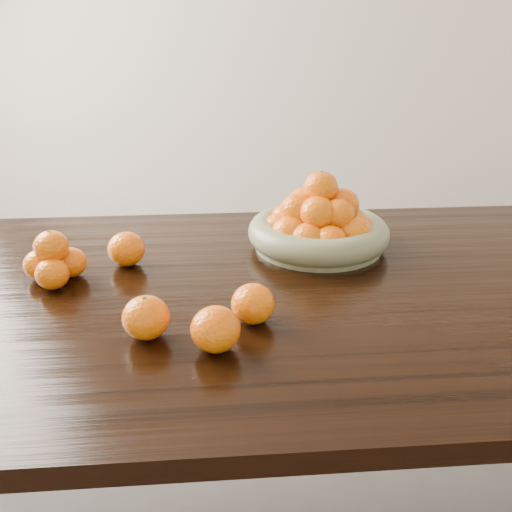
{
  "coord_description": "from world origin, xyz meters",
  "views": [
    {
      "loc": [
        -0.11,
        -1.08,
        1.28
      ],
      "look_at": [
        -0.02,
        -0.02,
        0.83
      ],
      "focal_mm": 40.0,
      "sensor_mm": 36.0,
      "label": 1
    }
  ],
  "objects": [
    {
      "name": "fruit_bowl",
      "position": [
        0.15,
        0.21,
        0.81
      ],
      "size": [
        0.35,
        0.35,
        0.19
      ],
      "rotation": [
        0.0,
        0.0,
        -0.33
      ],
      "color": "#717656",
      "rests_on": "dining_table"
    },
    {
      "name": "loose_orange_0",
      "position": [
        -0.23,
        -0.19,
        0.79
      ],
      "size": [
        0.08,
        0.08,
        0.08
      ],
      "primitive_type": "ellipsoid",
      "color": "orange",
      "rests_on": "dining_table"
    },
    {
      "name": "loose_orange_1",
      "position": [
        -0.11,
        -0.24,
        0.79
      ],
      "size": [
        0.09,
        0.09,
        0.08
      ],
      "primitive_type": "ellipsoid",
      "color": "orange",
      "rests_on": "dining_table"
    },
    {
      "name": "loose_orange_2",
      "position": [
        -0.04,
        -0.15,
        0.79
      ],
      "size": [
        0.08,
        0.08,
        0.08
      ],
      "primitive_type": "ellipsoid",
      "color": "orange",
      "rests_on": "dining_table"
    },
    {
      "name": "loose_orange_3",
      "position": [
        -0.31,
        0.14,
        0.79
      ],
      "size": [
        0.08,
        0.08,
        0.08
      ],
      "primitive_type": "ellipsoid",
      "color": "orange",
      "rests_on": "dining_table"
    },
    {
      "name": "dining_table",
      "position": [
        0.0,
        0.0,
        0.66
      ],
      "size": [
        2.0,
        1.0,
        0.75
      ],
      "color": "black",
      "rests_on": "ground"
    },
    {
      "name": "orange_pyramid",
      "position": [
        -0.45,
        0.07,
        0.8
      ],
      "size": [
        0.13,
        0.13,
        0.11
      ],
      "rotation": [
        0.0,
        0.0,
        0.12
      ],
      "color": "orange",
      "rests_on": "dining_table"
    },
    {
      "name": "wall_back",
      "position": [
        0.0,
        2.5,
        1.35
      ],
      "size": [
        5.0,
        0.04,
        2.7
      ],
      "primitive_type": "cube",
      "color": "beige",
      "rests_on": "ground"
    }
  ]
}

